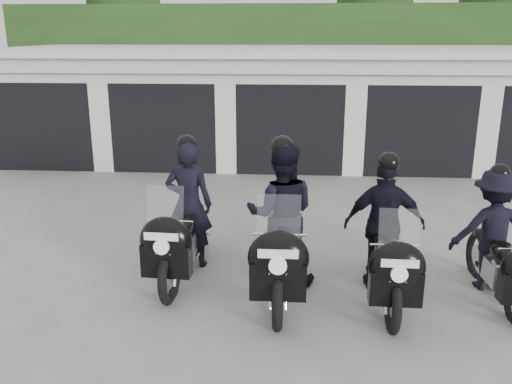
# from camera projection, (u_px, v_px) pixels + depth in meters

# --- Properties ---
(ground) EXTENTS (80.00, 80.00, 0.00)m
(ground) POSITION_uv_depth(u_px,v_px,m) (285.00, 266.00, 8.16)
(ground) COLOR gray
(ground) RESTS_ON ground
(garage_block) EXTENTS (16.40, 6.80, 2.96)m
(garage_block) POSITION_uv_depth(u_px,v_px,m) (291.00, 103.00, 15.46)
(garage_block) COLOR silver
(garage_block) RESTS_ON ground
(background_vegetation) EXTENTS (20.00, 3.90, 5.80)m
(background_vegetation) POSITION_uv_depth(u_px,v_px,m) (303.00, 49.00, 19.70)
(background_vegetation) COLOR #1C3A15
(background_vegetation) RESTS_ON ground
(police_bike_a) EXTENTS (0.78, 2.36, 2.05)m
(police_bike_a) POSITION_uv_depth(u_px,v_px,m) (184.00, 221.00, 7.69)
(police_bike_a) COLOR black
(police_bike_a) RESTS_ON ground
(police_bike_b) EXTENTS (0.97, 2.47, 2.15)m
(police_bike_b) POSITION_uv_depth(u_px,v_px,m) (281.00, 226.00, 7.21)
(police_bike_b) COLOR black
(police_bike_b) RESTS_ON ground
(police_bike_c) EXTENTS (1.09, 2.26, 1.97)m
(police_bike_c) POSITION_uv_depth(u_px,v_px,m) (386.00, 236.00, 7.08)
(police_bike_c) COLOR black
(police_bike_c) RESTS_ON ground
(police_bike_d) EXTENTS (1.10, 2.08, 1.81)m
(police_bike_d) POSITION_uv_depth(u_px,v_px,m) (496.00, 239.00, 7.12)
(police_bike_d) COLOR black
(police_bike_d) RESTS_ON ground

